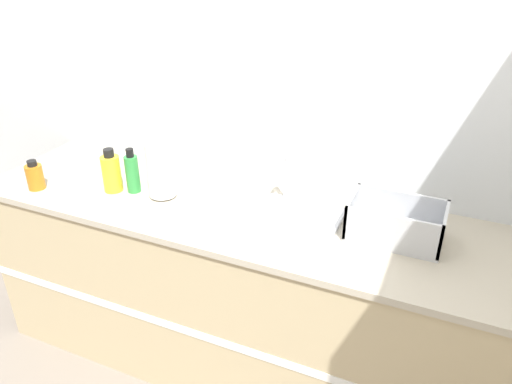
# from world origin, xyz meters

# --- Properties ---
(wall_back) EXTENTS (4.95, 0.06, 2.60)m
(wall_back) POSITION_xyz_m (0.00, 0.69, 1.30)
(wall_back) COLOR silver
(wall_back) RESTS_ON ground_plane
(counter_cabinet) EXTENTS (2.57, 0.68, 0.91)m
(counter_cabinet) POSITION_xyz_m (0.00, 0.33, 0.45)
(counter_cabinet) COLOR tan
(counter_cabinet) RESTS_ON ground_plane
(sink) EXTENTS (0.56, 0.38, 0.25)m
(sink) POSITION_xyz_m (0.12, 0.31, 0.92)
(sink) COLOR silver
(sink) RESTS_ON counter_cabinet
(paper_towel_roll) EXTENTS (0.13, 0.13, 0.26)m
(paper_towel_roll) POSITION_xyz_m (-0.42, 0.30, 1.04)
(paper_towel_roll) COLOR #4C4C51
(paper_towel_roll) RESTS_ON counter_cabinet
(dish_rack) EXTENTS (0.37, 0.22, 0.16)m
(dish_rack) POSITION_xyz_m (0.61, 0.37, 0.97)
(dish_rack) COLOR #B7BABF
(dish_rack) RESTS_ON counter_cabinet
(bottle_green) EXTENTS (0.06, 0.06, 0.21)m
(bottle_green) POSITION_xyz_m (-0.57, 0.28, 1.00)
(bottle_green) COLOR #2D8C3D
(bottle_green) RESTS_ON counter_cabinet
(bottle_amber) EXTENTS (0.08, 0.08, 0.14)m
(bottle_amber) POSITION_xyz_m (-1.01, 0.12, 0.97)
(bottle_amber) COLOR #B26B19
(bottle_amber) RESTS_ON counter_cabinet
(bottle_yellow) EXTENTS (0.09, 0.09, 0.21)m
(bottle_yellow) POSITION_xyz_m (-0.67, 0.25, 1.00)
(bottle_yellow) COLOR yellow
(bottle_yellow) RESTS_ON counter_cabinet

